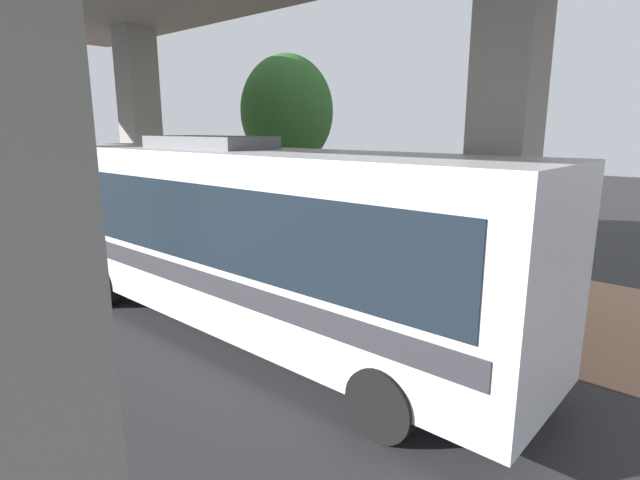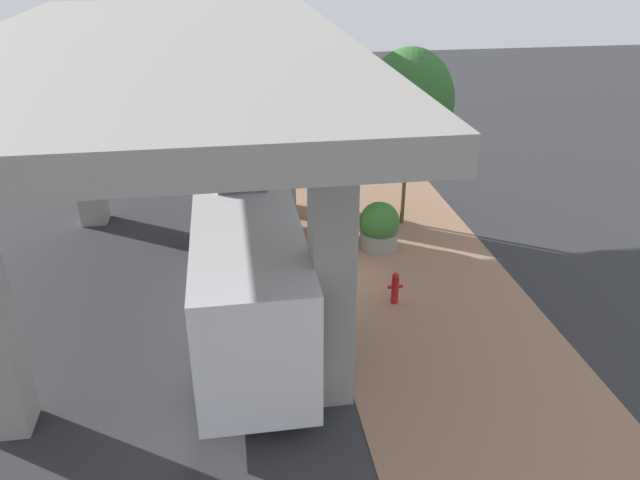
{
  "view_description": "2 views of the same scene",
  "coord_description": "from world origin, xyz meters",
  "px_view_note": "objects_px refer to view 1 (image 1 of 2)",
  "views": [
    {
      "loc": [
        8.25,
        8.52,
        3.96
      ],
      "look_at": [
        -1.32,
        0.02,
        1.09
      ],
      "focal_mm": 28.0,
      "sensor_mm": 36.0,
      "label": 1
    },
    {
      "loc": [
        2.5,
        16.72,
        9.64
      ],
      "look_at": [
        -0.05,
        0.26,
        1.42
      ],
      "focal_mm": 35.0,
      "sensor_mm": 36.0,
      "label": 2
    }
  ],
  "objects_px": {
    "fire_hydrant": "(391,269)",
    "planter_back": "(300,236)",
    "street_tree_near": "(287,112)",
    "planter_front": "(251,234)",
    "planter_middle": "(209,228)",
    "bus": "(248,230)"
  },
  "relations": [
    {
      "from": "bus",
      "to": "planter_middle",
      "type": "height_order",
      "value": "bus"
    },
    {
      "from": "bus",
      "to": "planter_middle",
      "type": "distance_m",
      "value": 7.11
    },
    {
      "from": "planter_middle",
      "to": "street_tree_near",
      "type": "bearing_deg",
      "value": 153.33
    },
    {
      "from": "street_tree_near",
      "to": "planter_middle",
      "type": "bearing_deg",
      "value": -26.67
    },
    {
      "from": "bus",
      "to": "street_tree_near",
      "type": "bearing_deg",
      "value": -140.49
    },
    {
      "from": "bus",
      "to": "planter_middle",
      "type": "xyz_separation_m",
      "value": [
        -3.46,
        -6.08,
        -1.28
      ]
    },
    {
      "from": "fire_hydrant",
      "to": "street_tree_near",
      "type": "bearing_deg",
      "value": -107.65
    },
    {
      "from": "planter_middle",
      "to": "street_tree_near",
      "type": "distance_m",
      "value": 4.6
    },
    {
      "from": "planter_back",
      "to": "planter_middle",
      "type": "bearing_deg",
      "value": -70.18
    },
    {
      "from": "planter_front",
      "to": "planter_back",
      "type": "xyz_separation_m",
      "value": [
        -1.29,
        0.75,
        -0.16
      ]
    },
    {
      "from": "bus",
      "to": "planter_back",
      "type": "xyz_separation_m",
      "value": [
        -4.56,
        -3.03,
        -1.29
      ]
    },
    {
      "from": "planter_front",
      "to": "fire_hydrant",
      "type": "bearing_deg",
      "value": 101.99
    },
    {
      "from": "fire_hydrant",
      "to": "planter_back",
      "type": "xyz_separation_m",
      "value": [
        -0.38,
        -3.54,
        0.28
      ]
    },
    {
      "from": "fire_hydrant",
      "to": "planter_middle",
      "type": "xyz_separation_m",
      "value": [
        0.72,
        -6.59,
        0.28
      ]
    },
    {
      "from": "bus",
      "to": "planter_back",
      "type": "bearing_deg",
      "value": -146.44
    },
    {
      "from": "bus",
      "to": "planter_middle",
      "type": "relative_size",
      "value": 7.19
    },
    {
      "from": "street_tree_near",
      "to": "planter_back",
      "type": "bearing_deg",
      "value": 54.04
    },
    {
      "from": "bus",
      "to": "planter_front",
      "type": "relative_size",
      "value": 6.08
    },
    {
      "from": "fire_hydrant",
      "to": "street_tree_near",
      "type": "xyz_separation_m",
      "value": [
        -1.71,
        -5.37,
        3.99
      ]
    },
    {
      "from": "planter_back",
      "to": "street_tree_near",
      "type": "relative_size",
      "value": 0.26
    },
    {
      "from": "planter_front",
      "to": "street_tree_near",
      "type": "height_order",
      "value": "street_tree_near"
    },
    {
      "from": "planter_front",
      "to": "planter_back",
      "type": "distance_m",
      "value": 1.5
    }
  ]
}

